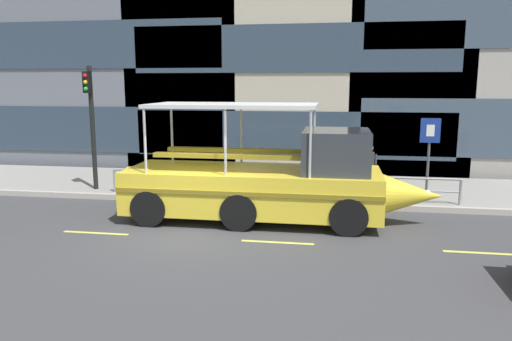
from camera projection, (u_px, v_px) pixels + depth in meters
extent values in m
plane|color=#3D3D3F|center=(190.00, 232.00, 12.88)|extent=(120.00, 120.00, 0.00)
cube|color=gray|center=(233.00, 185.00, 18.31)|extent=(32.00, 4.80, 0.18)
cube|color=#B2ADA3|center=(218.00, 201.00, 15.89)|extent=(32.00, 0.18, 0.18)
cube|color=#DBD64C|center=(96.00, 233.00, 12.75)|extent=(1.80, 0.12, 0.01)
cube|color=#DBD64C|center=(278.00, 242.00, 11.99)|extent=(1.80, 0.12, 0.01)
cube|color=#DBD64C|center=(484.00, 253.00, 11.23)|extent=(1.80, 0.12, 0.01)
cube|color=#2D3D4C|center=(89.00, 129.00, 21.82)|extent=(12.29, 0.06, 2.03)
cube|color=#2D3D4C|center=(84.00, 45.00, 21.17)|extent=(12.29, 0.06, 2.03)
cube|color=#2D3D4C|center=(290.00, 134.00, 20.41)|extent=(13.40, 0.06, 1.94)
cube|color=#2D3D4C|center=(291.00, 48.00, 19.79)|extent=(13.40, 0.06, 1.94)
cube|color=#3D4C5B|center=(511.00, 129.00, 18.98)|extent=(11.51, 0.06, 2.33)
cylinder|color=gray|center=(278.00, 174.00, 15.76)|extent=(11.30, 0.07, 0.07)
cylinder|color=gray|center=(278.00, 186.00, 15.83)|extent=(11.30, 0.06, 0.06)
cylinder|color=gray|center=(115.00, 181.00, 16.72)|extent=(0.09, 0.09, 0.79)
cylinder|color=gray|center=(167.00, 182.00, 16.42)|extent=(0.09, 0.09, 0.79)
cylinder|color=gray|center=(221.00, 184.00, 16.12)|extent=(0.09, 0.09, 0.79)
cylinder|color=gray|center=(278.00, 186.00, 15.83)|extent=(0.09, 0.09, 0.79)
cylinder|color=gray|center=(336.00, 188.00, 15.53)|extent=(0.09, 0.09, 0.79)
cylinder|color=gray|center=(397.00, 190.00, 15.23)|extent=(0.09, 0.09, 0.79)
cylinder|color=gray|center=(460.00, 192.00, 14.93)|extent=(0.09, 0.09, 0.79)
cylinder|color=black|center=(93.00, 129.00, 16.91)|extent=(0.16, 0.16, 4.28)
cube|color=black|center=(87.00, 82.00, 16.44)|extent=(0.24, 0.20, 0.72)
sphere|color=red|center=(85.00, 76.00, 16.30)|extent=(0.14, 0.14, 0.14)
sphere|color=gold|center=(85.00, 82.00, 16.33)|extent=(0.14, 0.14, 0.14)
sphere|color=green|center=(86.00, 89.00, 16.37)|extent=(0.14, 0.14, 0.14)
cylinder|color=#4C4F54|center=(428.00, 160.00, 15.29)|extent=(0.08, 0.08, 2.60)
cube|color=navy|center=(430.00, 130.00, 15.08)|extent=(0.60, 0.04, 0.76)
cube|color=white|center=(430.00, 131.00, 15.06)|extent=(0.24, 0.01, 0.36)
cube|color=yellow|center=(253.00, 190.00, 13.92)|extent=(7.16, 2.49, 1.19)
cone|color=yellow|center=(411.00, 195.00, 13.23)|extent=(1.61, 1.13, 1.13)
cylinder|color=yellow|center=(134.00, 186.00, 14.49)|extent=(0.36, 1.13, 1.13)
cube|color=olive|center=(245.00, 194.00, 12.66)|extent=(7.16, 0.04, 0.12)
sphere|color=white|center=(427.00, 194.00, 13.16)|extent=(0.22, 0.22, 0.22)
cube|color=#33383D|center=(336.00, 151.00, 13.35)|extent=(1.79, 2.10, 1.15)
cube|color=silver|center=(234.00, 105.00, 13.58)|extent=(4.66, 2.30, 0.10)
cylinder|color=#B2B2B7|center=(314.00, 136.00, 14.47)|extent=(0.07, 0.07, 1.75)
cylinder|color=#B2B2B7|center=(310.00, 145.00, 12.33)|extent=(0.07, 0.07, 1.75)
cylinder|color=#B2B2B7|center=(241.00, 134.00, 14.81)|extent=(0.07, 0.07, 1.75)
cylinder|color=#B2B2B7|center=(225.00, 143.00, 12.68)|extent=(0.07, 0.07, 1.75)
cylinder|color=#B2B2B7|center=(172.00, 133.00, 15.16)|extent=(0.07, 0.07, 1.75)
cylinder|color=#B2B2B7|center=(145.00, 141.00, 13.03)|extent=(0.07, 0.07, 1.75)
cube|color=olive|center=(238.00, 150.00, 14.40)|extent=(4.28, 0.28, 0.12)
cube|color=olive|center=(230.00, 156.00, 13.24)|extent=(4.28, 0.28, 0.12)
cylinder|color=black|center=(347.00, 197.00, 14.68)|extent=(1.00, 0.28, 1.00)
cylinder|color=black|center=(349.00, 217.00, 12.45)|extent=(1.00, 0.28, 1.00)
cylinder|color=black|center=(253.00, 193.00, 15.13)|extent=(1.00, 0.28, 1.00)
cylinder|color=black|center=(239.00, 212.00, 12.90)|extent=(1.00, 0.28, 1.00)
cylinder|color=black|center=(176.00, 190.00, 15.52)|extent=(1.00, 0.28, 1.00)
cylinder|color=black|center=(149.00, 208.00, 13.29)|extent=(1.00, 0.28, 1.00)
cylinder|color=black|center=(371.00, 182.00, 16.42)|extent=(0.11, 0.11, 0.83)
cylinder|color=black|center=(366.00, 182.00, 16.45)|extent=(0.11, 0.11, 0.83)
cube|color=#38383D|center=(369.00, 161.00, 16.31)|extent=(0.32, 0.19, 0.59)
cylinder|color=#38383D|center=(376.00, 162.00, 16.27)|extent=(0.07, 0.07, 0.53)
cylinder|color=#38383D|center=(363.00, 162.00, 16.35)|extent=(0.07, 0.07, 0.53)
sphere|color=#936B4C|center=(370.00, 148.00, 16.23)|extent=(0.23, 0.23, 0.23)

